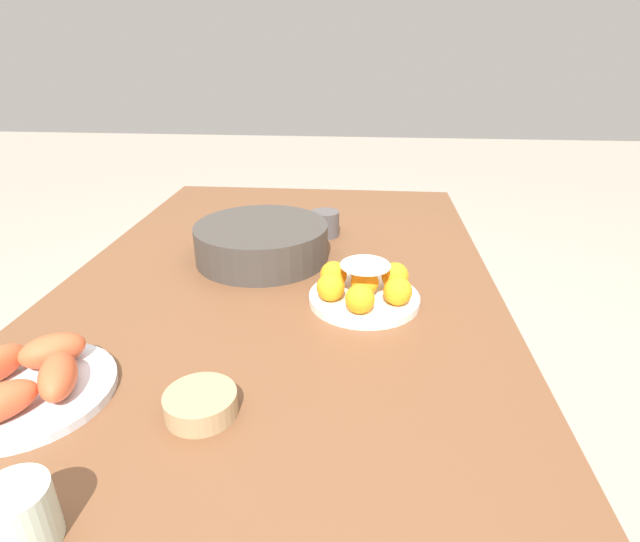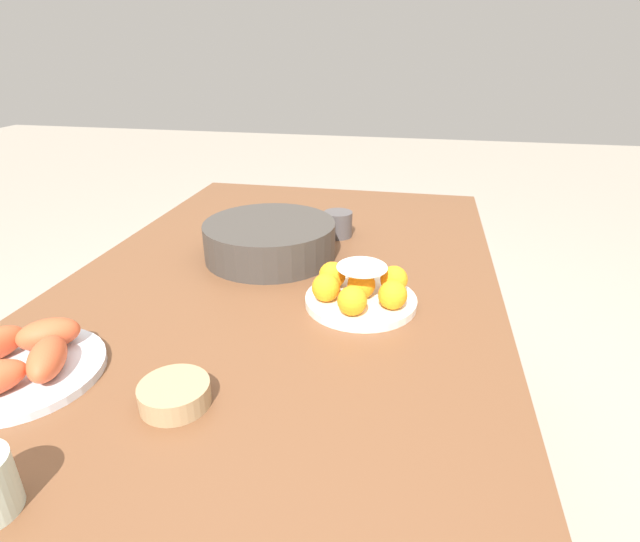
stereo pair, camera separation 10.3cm
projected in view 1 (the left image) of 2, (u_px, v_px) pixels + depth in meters
The scene contains 8 objects.
ground_plane at pixel (289, 505), 1.41m from camera, with size 12.00×12.00×0.00m, color #9E9384.
dining_table at pixel (282, 310), 1.14m from camera, with size 1.44×0.93×0.72m.
cake_plate at pixel (364, 287), 0.98m from camera, with size 0.22×0.22×0.09m.
serving_bowl at pixel (262, 241), 1.17m from camera, with size 0.31×0.31×0.09m.
sauce_bowl at pixel (201, 403), 0.69m from camera, with size 0.10×0.10×0.03m.
seafood_platter at pixel (27, 382), 0.72m from camera, with size 0.25×0.25×0.07m.
cup_near at pixel (325, 224), 1.32m from camera, with size 0.08×0.08×0.07m.
cup_far at pixel (20, 516), 0.50m from camera, with size 0.07×0.07×0.07m.
Camera 1 is at (-0.99, -0.18, 1.19)m, focal length 28.00 mm.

